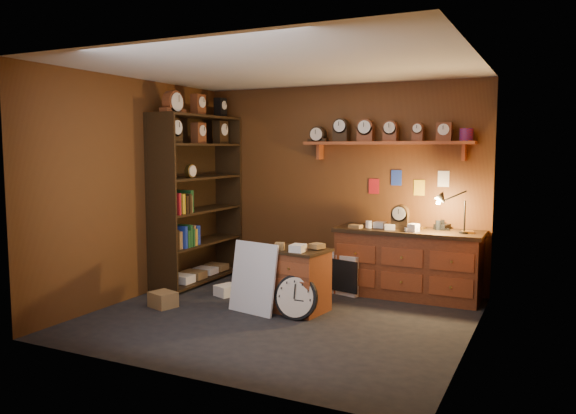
# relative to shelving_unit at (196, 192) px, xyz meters

# --- Properties ---
(floor) EXTENTS (4.00, 4.00, 0.00)m
(floor) POSITION_rel_shelving_unit_xyz_m (1.79, -0.98, -1.25)
(floor) COLOR black
(floor) RESTS_ON ground
(room_shell) EXTENTS (4.02, 3.62, 2.71)m
(room_shell) POSITION_rel_shelving_unit_xyz_m (1.84, -0.87, 0.47)
(room_shell) COLOR #5C3415
(room_shell) RESTS_ON ground
(shelving_unit) EXTENTS (0.47, 1.60, 2.58)m
(shelving_unit) POSITION_rel_shelving_unit_xyz_m (0.00, 0.00, 0.00)
(shelving_unit) COLOR black
(shelving_unit) RESTS_ON ground
(workbench) EXTENTS (1.81, 0.66, 1.36)m
(workbench) POSITION_rel_shelving_unit_xyz_m (2.84, 0.49, -0.78)
(workbench) COLOR brown
(workbench) RESTS_ON ground
(low_cabinet) EXTENTS (0.70, 0.62, 0.81)m
(low_cabinet) POSITION_rel_shelving_unit_xyz_m (1.88, -0.69, -0.86)
(low_cabinet) COLOR brown
(low_cabinet) RESTS_ON ground
(big_round_clock) EXTENTS (0.49, 0.16, 0.49)m
(big_round_clock) POSITION_rel_shelving_unit_xyz_m (1.98, -0.97, -1.01)
(big_round_clock) COLOR black
(big_round_clock) RESTS_ON ground
(white_panel) EXTENTS (0.64, 0.28, 0.81)m
(white_panel) POSITION_rel_shelving_unit_xyz_m (1.44, -0.95, -1.25)
(white_panel) COLOR silver
(white_panel) RESTS_ON ground
(mini_fridge) EXTENTS (0.60, 0.61, 0.51)m
(mini_fridge) POSITION_rel_shelving_unit_xyz_m (2.11, 0.41, -1.00)
(mini_fridge) COLOR silver
(mini_fridge) RESTS_ON ground
(floor_box_a) EXTENTS (0.35, 0.32, 0.18)m
(floor_box_a) POSITION_rel_shelving_unit_xyz_m (0.38, -1.23, -1.16)
(floor_box_a) COLOR olive
(floor_box_a) RESTS_ON ground
(floor_box_b) EXTENTS (0.30, 0.33, 0.13)m
(floor_box_b) POSITION_rel_shelving_unit_xyz_m (0.78, -0.46, -1.19)
(floor_box_b) COLOR white
(floor_box_b) RESTS_ON ground
(floor_box_c) EXTENTS (0.30, 0.29, 0.18)m
(floor_box_c) POSITION_rel_shelving_unit_xyz_m (1.35, -0.67, -1.16)
(floor_box_c) COLOR olive
(floor_box_c) RESTS_ON ground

